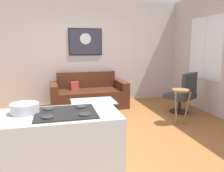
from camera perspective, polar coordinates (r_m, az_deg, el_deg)
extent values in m
cube|color=#945C2F|center=(4.22, -1.14, -12.03)|extent=(6.40, 6.40, 0.04)
cube|color=beige|center=(6.29, -6.19, 8.61)|extent=(6.40, 0.05, 2.80)
cube|color=beige|center=(5.39, 26.58, 7.30)|extent=(0.05, 6.40, 2.80)
cube|color=#482516|center=(5.80, -5.85, -3.21)|extent=(1.58, 0.94, 0.46)
cube|color=#482516|center=(6.07, -6.54, 1.62)|extent=(1.56, 0.22, 0.42)
cube|color=#482516|center=(5.70, -14.47, -2.74)|extent=(0.21, 0.89, 0.65)
cube|color=#482516|center=(5.99, 2.31, -1.77)|extent=(0.21, 0.89, 0.65)
cube|color=#B63B33|center=(5.84, -9.48, 0.09)|extent=(0.22, 0.15, 0.20)
cube|color=silver|center=(4.73, -4.82, -3.89)|extent=(0.91, 0.65, 0.02)
cylinder|color=#232326|center=(4.48, -9.42, -7.70)|extent=(0.03, 0.03, 0.42)
cylinder|color=#232326|center=(4.61, 0.83, -7.03)|extent=(0.03, 0.03, 0.42)
cylinder|color=#232326|center=(5.00, -9.94, -5.80)|extent=(0.03, 0.03, 0.42)
cylinder|color=#232326|center=(5.12, -0.74, -5.26)|extent=(0.03, 0.03, 0.42)
cylinder|color=black|center=(5.65, 16.60, -6.19)|extent=(0.41, 0.41, 0.04)
cylinder|color=black|center=(5.59, 16.70, -4.18)|extent=(0.06, 0.06, 0.37)
cube|color=#2C3136|center=(5.55, 16.80, -2.44)|extent=(0.80, 0.79, 0.10)
cube|color=#2C3136|center=(5.40, 19.02, 0.41)|extent=(0.55, 0.37, 0.52)
cylinder|color=olive|center=(4.67, 16.96, -1.03)|extent=(0.33, 0.33, 0.03)
cylinder|color=olive|center=(4.86, 15.89, -4.86)|extent=(0.04, 0.13, 0.68)
cylinder|color=olive|center=(4.63, 15.87, -5.64)|extent=(0.13, 0.10, 0.68)
cylinder|color=olive|center=(4.75, 18.44, -5.36)|extent=(0.13, 0.10, 0.68)
cube|color=silver|center=(2.50, -18.47, -17.11)|extent=(1.68, 0.64, 0.91)
cube|color=black|center=(2.32, -11.61, -6.62)|extent=(0.60, 0.52, 0.01)
cylinder|color=#2D2D2D|center=(2.18, -15.96, -7.57)|extent=(0.11, 0.11, 0.01)
cylinder|color=#2D2D2D|center=(2.19, -6.98, -7.13)|extent=(0.11, 0.11, 0.01)
cylinder|color=#2D2D2D|center=(2.45, -15.77, -5.58)|extent=(0.11, 0.11, 0.01)
cylinder|color=#2D2D2D|center=(2.46, -7.80, -5.21)|extent=(0.11, 0.11, 0.01)
cylinder|color=silver|center=(2.43, -21.14, -6.29)|extent=(0.15, 0.15, 0.01)
cylinder|color=silver|center=(2.42, -21.21, -5.30)|extent=(0.28, 0.28, 0.10)
cube|color=black|center=(6.24, -6.74, 11.03)|extent=(0.90, 0.01, 0.72)
cube|color=#31313F|center=(6.23, -6.73, 11.03)|extent=(0.85, 0.02, 0.67)
cylinder|color=silver|center=(6.22, -6.73, 11.78)|extent=(0.30, 0.01, 0.30)
cube|color=silver|center=(5.84, 22.56, 8.81)|extent=(0.02, 1.20, 1.47)
cube|color=white|center=(5.83, 22.48, 8.82)|extent=(0.01, 1.12, 1.39)
cube|color=silver|center=(5.83, 22.44, 8.82)|extent=(0.01, 0.04, 1.39)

